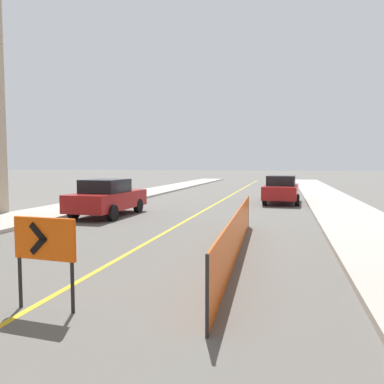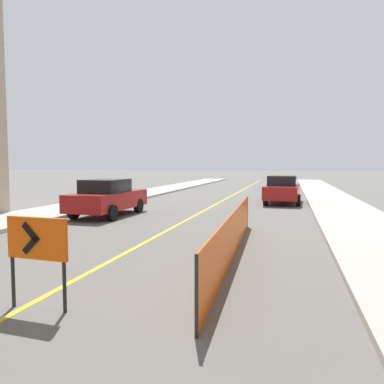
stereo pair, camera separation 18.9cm
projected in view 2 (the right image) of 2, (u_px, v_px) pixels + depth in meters
The scene contains 7 objects.
lane_stripe at pixel (218, 203), 21.56m from camera, with size 0.12×65.61×0.01m.
sidewalk_left at pixel (115, 199), 23.20m from camera, with size 2.99×65.61×0.14m.
sidewalk_right at pixel (338, 205), 19.92m from camera, with size 2.99×65.61×0.14m.
arrow_barricade_primary at pixel (37, 243), 5.66m from camera, with size 1.07×0.13×1.43m.
safety_mesh_fence at pixel (234, 234), 9.06m from camera, with size 0.38×8.90×1.09m.
parked_car_curb_near at pixel (108, 197), 16.13m from camera, with size 1.95×4.36×1.59m.
parked_car_curb_mid at pixel (282, 189), 21.28m from camera, with size 2.03×4.39×1.59m.
Camera 2 is at (3.96, 11.66, 2.22)m, focal length 35.00 mm.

